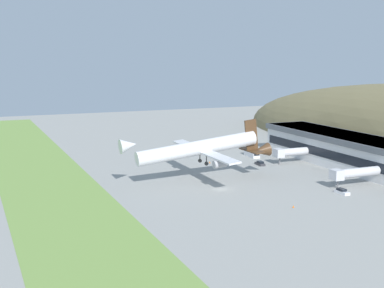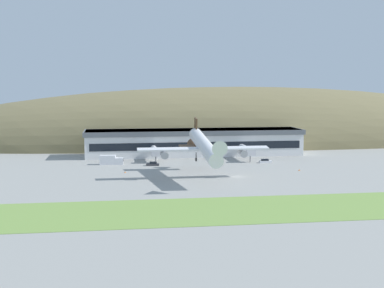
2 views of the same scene
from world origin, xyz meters
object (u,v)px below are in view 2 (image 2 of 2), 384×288
Objects in this scene: cargo_airplane at (204,146)px; service_car_0 at (265,161)px; traffic_cone_1 at (125,172)px; terminal_building at (194,141)px; jetway_0 at (155,151)px; jetway_1 at (247,150)px; service_car_1 at (153,164)px; traffic_cone_0 at (299,170)px; fuel_truck at (111,160)px.

service_car_0 is (27.92, 29.17, -9.30)m from cargo_airplane.
traffic_cone_1 is at bearing -163.64° from service_car_0.
jetway_0 is at bearing -138.33° from terminal_building.
jetway_1 is 0.34× the size of cargo_airplane.
jetway_0 is at bearing 81.23° from service_car_1.
terminal_building reaches higher than jetway_1.
jetway_0 is 41.25m from service_car_0.
service_car_1 is (-13.70, 28.14, -9.30)m from cargo_airplane.
traffic_cone_0 is 57.95m from traffic_cone_1.
jetway_0 is 1.50× the size of fuel_truck.
cargo_airplane is 29.22m from traffic_cone_1.
traffic_cone_1 is (-11.71, -24.61, -3.71)m from jetway_0.
jetway_1 is 51.52m from fuel_truck.
service_car_1 is at bearing 54.49° from traffic_cone_1.
service_car_0 is 41.64m from service_car_1.
cargo_airplane is 82.11× the size of traffic_cone_1.
service_car_0 is (5.07, -7.74, -3.41)m from jetway_1.
service_car_1 is (-1.61, -10.47, -3.41)m from jetway_0.
jetway_0 reaches higher than service_car_1.
jetway_1 is 3.44× the size of service_car_1.
traffic_cone_1 is at bearing -125.51° from service_car_1.
cargo_airplane is at bearing -30.47° from traffic_cone_1.
cargo_airplane is at bearing -164.10° from traffic_cone_0.
fuel_truck is (-16.39, -5.45, -2.43)m from jetway_0.
traffic_cone_1 is (-57.79, 4.31, 0.00)m from traffic_cone_0.
service_car_0 is at bearing 46.25° from cargo_airplane.
jetway_1 is at bearing 26.17° from traffic_cone_1.
traffic_cone_0 is (62.47, -23.47, -1.28)m from fuel_truck.
fuel_truck reaches higher than traffic_cone_1.
jetway_0 reaches higher than service_car_0.
cargo_airplane is at bearing -64.04° from service_car_1.
fuel_truck is at bearing -175.81° from jetway_1.
jetway_0 is at bearing 177.24° from jetway_1.
traffic_cone_0 is at bearing -56.91° from terminal_building.
jetway_0 is 54.53m from traffic_cone_0.
terminal_building reaches higher than jetway_0.
cargo_airplane is 5.54× the size of fuel_truck.
jetway_1 is at bearing 58.23° from cargo_airplane.
jetway_0 is 22.15× the size of traffic_cone_1.
fuel_truck is (-28.47, 33.15, -8.32)m from cargo_airplane.
traffic_cone_1 is (-10.09, -14.14, -0.30)m from service_car_1.
cargo_airplane reaches higher than traffic_cone_0.
traffic_cone_1 is at bearing -125.92° from terminal_building.
service_car_0 reaches higher than traffic_cone_0.
service_car_0 is 53.90m from traffic_cone_1.
service_car_1 is (-36.56, -8.78, -3.41)m from jetway_1.
cargo_airplane reaches higher than service_car_1.
fuel_truck is at bearing 130.65° from cargo_airplane.
terminal_building reaches higher than fuel_truck.
service_car_0 is 7.95× the size of traffic_cone_0.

